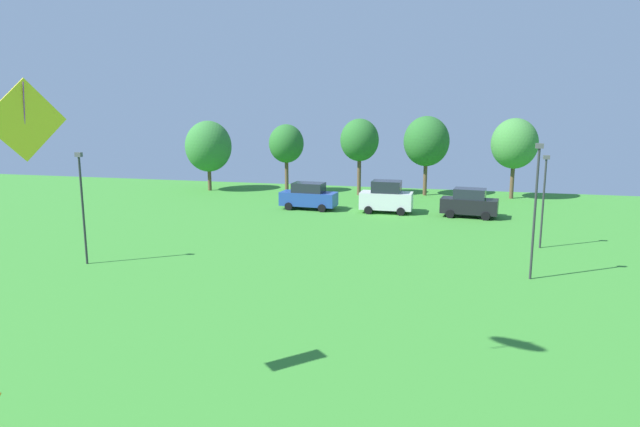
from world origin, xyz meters
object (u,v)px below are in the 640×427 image
(light_post_1, at_px, (544,196))
(treeline_tree_0, at_px, (208,146))
(treeline_tree_4, at_px, (514,144))
(treeline_tree_1, at_px, (286,144))
(treeline_tree_3, at_px, (426,141))
(light_post_2, at_px, (535,204))
(parked_car_leftmost, at_px, (309,196))
(treeline_tree_2, at_px, (360,140))
(parked_car_second_from_left, at_px, (386,197))
(parked_car_third_from_left, at_px, (469,203))
(light_post_0, at_px, (82,202))
(kite_flying_0, at_px, (25,120))

(light_post_1, bearing_deg, treeline_tree_0, 150.26)
(light_post_1, distance_m, treeline_tree_0, 33.71)
(treeline_tree_4, bearing_deg, treeline_tree_1, -175.92)
(treeline_tree_3, bearing_deg, treeline_tree_0, -174.45)
(light_post_1, xyz_separation_m, light_post_2, (-1.25, -6.72, 0.57))
(parked_car_leftmost, height_order, treeline_tree_2, treeline_tree_2)
(parked_car_second_from_left, bearing_deg, light_post_1, -40.48)
(treeline_tree_3, bearing_deg, parked_car_third_from_left, -68.26)
(parked_car_leftmost, relative_size, treeline_tree_3, 0.63)
(parked_car_leftmost, relative_size, light_post_0, 0.77)
(parked_car_leftmost, distance_m, parked_car_second_from_left, 6.39)
(treeline_tree_3, bearing_deg, light_post_2, -74.94)
(treeline_tree_2, bearing_deg, light_post_1, -50.75)
(light_post_1, relative_size, light_post_2, 0.83)
(treeline_tree_2, relative_size, treeline_tree_4, 0.99)
(parked_car_leftmost, height_order, treeline_tree_0, treeline_tree_0)
(treeline_tree_3, bearing_deg, light_post_1, -66.63)
(kite_flying_0, xyz_separation_m, treeline_tree_0, (-13.17, 39.31, -3.69))
(treeline_tree_1, bearing_deg, treeline_tree_2, 0.67)
(kite_flying_0, distance_m, treeline_tree_0, 41.62)
(light_post_0, bearing_deg, parked_car_second_from_left, 53.59)
(light_post_1, bearing_deg, parked_car_leftmost, 151.93)
(treeline_tree_3, bearing_deg, kite_flying_0, -100.91)
(treeline_tree_2, bearing_deg, parked_car_third_from_left, -40.56)
(parked_car_leftmost, relative_size, light_post_2, 0.70)
(treeline_tree_0, xyz_separation_m, treeline_tree_1, (7.90, 0.58, 0.34))
(light_post_2, relative_size, treeline_tree_0, 0.97)
(parked_car_leftmost, relative_size, treeline_tree_0, 0.68)
(light_post_0, bearing_deg, light_post_2, 7.28)
(treeline_tree_1, bearing_deg, kite_flying_0, -82.48)
(parked_car_leftmost, xyz_separation_m, light_post_1, (16.88, -9.00, 2.08))
(parked_car_third_from_left, bearing_deg, treeline_tree_1, 159.95)
(parked_car_third_from_left, relative_size, treeline_tree_1, 0.66)
(parked_car_second_from_left, height_order, treeline_tree_0, treeline_tree_0)
(light_post_2, bearing_deg, treeline_tree_3, 105.06)
(light_post_2, relative_size, treeline_tree_3, 0.90)
(parked_car_leftmost, relative_size, treeline_tree_1, 0.70)
(light_post_0, bearing_deg, parked_car_third_from_left, 42.37)
(parked_car_second_from_left, distance_m, treeline_tree_4, 14.62)
(parked_car_third_from_left, distance_m, light_post_1, 9.88)
(light_post_2, bearing_deg, light_post_0, -172.72)
(parked_car_third_from_left, xyz_separation_m, light_post_1, (4.11, -8.74, 2.08))
(light_post_0, bearing_deg, treeline_tree_1, 83.78)
(treeline_tree_1, bearing_deg, treeline_tree_4, 4.08)
(light_post_1, xyz_separation_m, treeline_tree_2, (-14.20, 17.37, 2.00))
(parked_car_second_from_left, bearing_deg, kite_flying_0, -99.77)
(light_post_1, bearing_deg, treeline_tree_4, 90.84)
(light_post_0, bearing_deg, parked_car_leftmost, 68.37)
(kite_flying_0, height_order, parked_car_second_from_left, kite_flying_0)
(light_post_1, distance_m, treeline_tree_3, 20.53)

